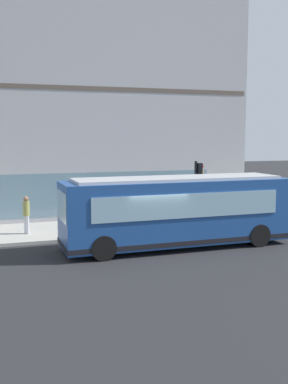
{
  "coord_description": "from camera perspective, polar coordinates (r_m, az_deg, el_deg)",
  "views": [
    {
      "loc": [
        -17.96,
        6.16,
        4.82
      ],
      "look_at": [
        2.03,
        -0.36,
        2.25
      ],
      "focal_mm": 42.98,
      "sensor_mm": 36.0,
      "label": 1
    }
  ],
  "objects": [
    {
      "name": "traffic_light_near_corner",
      "position": [
        23.52,
        6.72,
        1.32
      ],
      "size": [
        0.32,
        0.49,
        3.41
      ],
      "color": "black",
      "rests_on": "sidewalk_curb"
    },
    {
      "name": "fire_hydrant",
      "position": [
        25.87,
        6.79,
        -2.68
      ],
      "size": [
        0.35,
        0.35,
        0.74
      ],
      "color": "gold",
      "rests_on": "sidewalk_curb"
    },
    {
      "name": "newspaper_vending_box",
      "position": [
        23.37,
        -4.47,
        -3.45
      ],
      "size": [
        0.44,
        0.42,
        0.9
      ],
      "color": "#263F99",
      "rests_on": "sidewalk_curb"
    },
    {
      "name": "city_bus_nearside",
      "position": [
        20.0,
        4.12,
        -2.45
      ],
      "size": [
        2.76,
        10.09,
        3.07
      ],
      "color": "#1E478C",
      "rests_on": "ground"
    },
    {
      "name": "building_corner",
      "position": [
        30.01,
        -6.28,
        10.56
      ],
      "size": [
        8.27,
        17.27,
        13.47
      ],
      "color": "#A8A8AD",
      "rests_on": "ground"
    },
    {
      "name": "pedestrian_near_building_entrance",
      "position": [
        22.71,
        -14.4,
        -2.42
      ],
      "size": [
        0.32,
        0.32,
        1.82
      ],
      "color": "silver",
      "rests_on": "sidewalk_curb"
    },
    {
      "name": "ground",
      "position": [
        19.59,
        0.85,
        -7.28
      ],
      "size": [
        120.0,
        120.0,
        0.0
      ],
      "primitive_type": "plane",
      "color": "#262628"
    },
    {
      "name": "pedestrian_by_light_pole",
      "position": [
        25.8,
        14.63,
        -1.52
      ],
      "size": [
        0.32,
        0.32,
        1.69
      ],
      "color": "black",
      "rests_on": "sidewalk_curb"
    },
    {
      "name": "sidewalk_curb",
      "position": [
        24.16,
        -2.94,
        -4.38
      ],
      "size": [
        4.64,
        40.0,
        0.15
      ],
      "primitive_type": "cube",
      "color": "#B2ADA3",
      "rests_on": "ground"
    },
    {
      "name": "pedestrian_near_hydrant",
      "position": [
        24.41,
        2.12,
        -1.58
      ],
      "size": [
        0.32,
        0.32,
        1.81
      ],
      "color": "black",
      "rests_on": "sidewalk_curb"
    }
  ]
}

